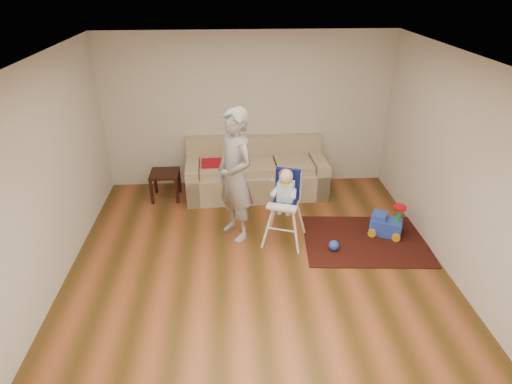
{
  "coord_description": "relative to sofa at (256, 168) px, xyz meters",
  "views": [
    {
      "loc": [
        -0.31,
        -4.48,
        3.57
      ],
      "look_at": [
        0.0,
        0.4,
        1.0
      ],
      "focal_mm": 30.0,
      "sensor_mm": 36.0,
      "label": 1
    }
  ],
  "objects": [
    {
      "name": "ground",
      "position": [
        -0.12,
        -2.3,
        -0.47
      ],
      "size": [
        5.5,
        5.5,
        0.0
      ],
      "primitive_type": "plane",
      "color": "#4A3312",
      "rests_on": "ground"
    },
    {
      "name": "room_envelope",
      "position": [
        -0.12,
        -1.77,
        1.41
      ],
      "size": [
        5.04,
        5.52,
        2.72
      ],
      "color": "beige",
      "rests_on": "ground"
    },
    {
      "name": "sofa",
      "position": [
        0.0,
        0.0,
        0.0
      ],
      "size": [
        2.45,
        1.09,
        0.93
      ],
      "rotation": [
        0.0,
        0.0,
        0.04
      ],
      "color": "gray",
      "rests_on": "ground"
    },
    {
      "name": "side_table",
      "position": [
        -1.57,
        -0.1,
        -0.23
      ],
      "size": [
        0.48,
        0.48,
        0.48
      ],
      "primitive_type": null,
      "color": "black",
      "rests_on": "ground"
    },
    {
      "name": "area_rug",
      "position": [
        1.51,
        -1.64,
        -0.46
      ],
      "size": [
        1.86,
        1.46,
        0.01
      ],
      "primitive_type": "cube",
      "rotation": [
        0.0,
        0.0,
        -0.08
      ],
      "color": "black",
      "rests_on": "ground"
    },
    {
      "name": "ride_on_toy",
      "position": [
        1.85,
        -1.48,
        -0.2
      ],
      "size": [
        0.55,
        0.48,
        0.5
      ],
      "primitive_type": null,
      "rotation": [
        0.0,
        0.0,
        -0.42
      ],
      "color": "blue",
      "rests_on": "area_rug"
    },
    {
      "name": "toy_ball",
      "position": [
        0.99,
        -1.86,
        -0.38
      ],
      "size": [
        0.15,
        0.15,
        0.15
      ],
      "primitive_type": "sphere",
      "color": "blue",
      "rests_on": "area_rug"
    },
    {
      "name": "high_chair",
      "position": [
        0.31,
        -1.55,
        0.09
      ],
      "size": [
        0.68,
        0.68,
        1.16
      ],
      "rotation": [
        0.0,
        0.0,
        -0.33
      ],
      "color": "white",
      "rests_on": "ground"
    },
    {
      "name": "adult",
      "position": [
        -0.38,
        -1.35,
        0.51
      ],
      "size": [
        0.77,
        0.85,
        1.95
      ],
      "primitive_type": "imported",
      "rotation": [
        0.0,
        0.0,
        -1.03
      ],
      "color": "gray",
      "rests_on": "ground"
    }
  ]
}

